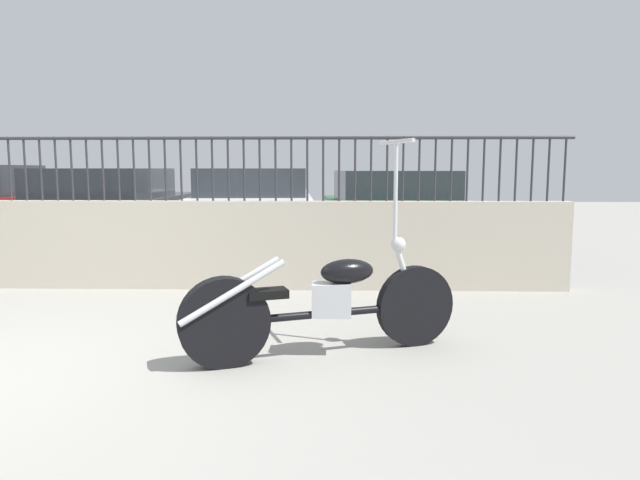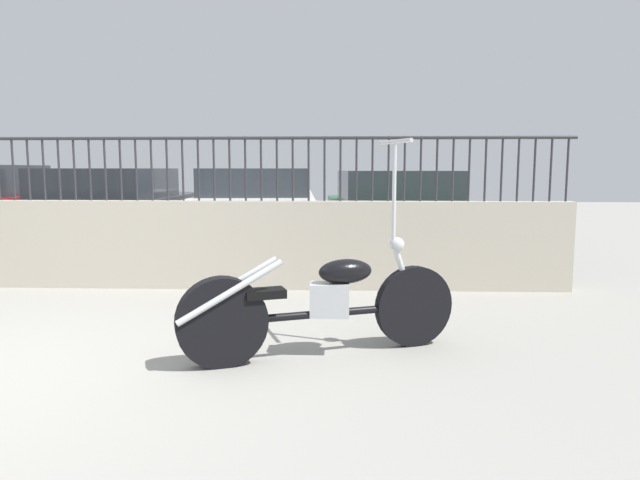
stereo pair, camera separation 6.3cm
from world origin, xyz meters
TOP-DOWN VIEW (x-y plane):
  - low_wall at (0.00, 2.93)m, footprint 9.98×0.18m
  - fence_railing at (0.00, 2.93)m, footprint 9.98×0.04m
  - motorcycle_black at (2.24, 0.59)m, footprint 1.99×0.89m
  - car_dark_grey at (-1.11, 5.41)m, footprint 1.92×4.47m
  - car_white at (1.09, 5.90)m, footprint 2.13×4.52m
  - car_green at (3.31, 5.93)m, footprint 2.24×4.50m

SIDE VIEW (x-z plane):
  - motorcycle_black at x=2.24m, z-range -0.40..1.16m
  - low_wall at x=0.00m, z-range 0.00..0.99m
  - car_green at x=3.31m, z-range 0.01..1.32m
  - car_dark_grey at x=-1.11m, z-range 0.01..1.36m
  - car_white at x=1.09m, z-range 0.02..1.36m
  - fence_railing at x=0.00m, z-range 1.11..1.82m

